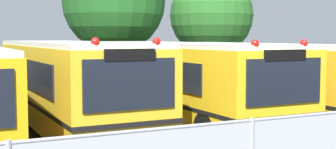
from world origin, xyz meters
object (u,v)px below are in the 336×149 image
school_bus_1 (69,83)px  school_bus_3 (260,76)px  tree_2 (111,2)px  tree_3 (209,16)px  school_bus_2 (177,79)px

school_bus_1 → school_bus_3: bearing=179.0°
tree_2 → school_bus_1: bearing=-116.7°
school_bus_3 → tree_3: 10.45m
school_bus_1 → tree_2: size_ratio=1.37×
school_bus_2 → school_bus_3: bearing=-178.2°
school_bus_3 → school_bus_1: bearing=-0.7°
school_bus_2 → school_bus_1: bearing=-3.1°
school_bus_3 → tree_2: size_ratio=1.55×
tree_2 → school_bus_2: bearing=-96.0°
tree_3 → school_bus_1: bearing=-137.8°
school_bus_1 → tree_2: tree_2 is taller
school_bus_1 → school_bus_2: school_bus_1 is taller
school_bus_1 → school_bus_3: 6.81m
school_bus_2 → tree_2: size_ratio=1.50×
school_bus_2 → tree_2: bearing=-96.2°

